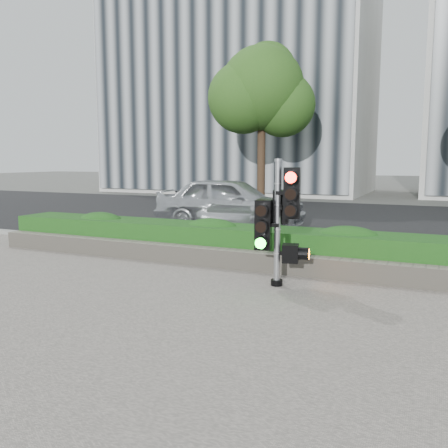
# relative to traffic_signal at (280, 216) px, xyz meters

# --- Properties ---
(ground) EXTENTS (120.00, 120.00, 0.00)m
(ground) POSITION_rel_traffic_signal_xyz_m (-0.68, -1.09, -1.14)
(ground) COLOR #51514C
(ground) RESTS_ON ground
(sidewalk) EXTENTS (16.00, 11.00, 0.03)m
(sidewalk) POSITION_rel_traffic_signal_xyz_m (-0.68, -3.59, -1.12)
(sidewalk) COLOR #9E9389
(sidewalk) RESTS_ON ground
(road) EXTENTS (60.00, 13.00, 0.02)m
(road) POSITION_rel_traffic_signal_xyz_m (-0.68, 8.91, -1.13)
(road) COLOR black
(road) RESTS_ON ground
(curb) EXTENTS (60.00, 0.25, 0.12)m
(curb) POSITION_rel_traffic_signal_xyz_m (-0.68, 2.06, -1.08)
(curb) COLOR gray
(curb) RESTS_ON ground
(stone_wall) EXTENTS (12.00, 0.32, 0.34)m
(stone_wall) POSITION_rel_traffic_signal_xyz_m (-0.68, 0.81, -0.94)
(stone_wall) COLOR gray
(stone_wall) RESTS_ON sidewalk
(hedge) EXTENTS (12.00, 1.00, 0.68)m
(hedge) POSITION_rel_traffic_signal_xyz_m (-0.68, 1.46, -0.77)
(hedge) COLOR #348228
(hedge) RESTS_ON sidewalk
(building_left) EXTENTS (16.00, 9.00, 15.00)m
(building_left) POSITION_rel_traffic_signal_xyz_m (-9.68, 21.91, 6.36)
(building_left) COLOR #B7B7B2
(building_left) RESTS_ON ground
(tree_left) EXTENTS (4.61, 4.03, 7.34)m
(tree_left) POSITION_rel_traffic_signal_xyz_m (-5.20, 13.46, 3.91)
(tree_left) COLOR black
(tree_left) RESTS_ON ground
(traffic_signal) EXTENTS (0.72, 0.58, 2.00)m
(traffic_signal) POSITION_rel_traffic_signal_xyz_m (0.00, 0.00, 0.00)
(traffic_signal) COLOR black
(traffic_signal) RESTS_ON sidewalk
(car_silver) EXTENTS (4.55, 2.15, 1.51)m
(car_silver) POSITION_rel_traffic_signal_xyz_m (-3.35, 5.73, -0.36)
(car_silver) COLOR silver
(car_silver) RESTS_ON road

